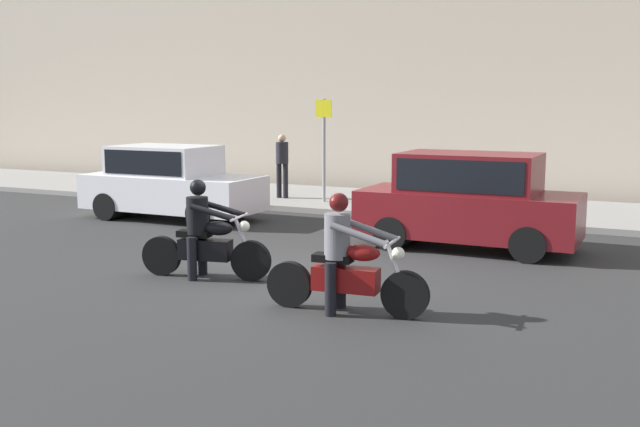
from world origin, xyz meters
TOP-DOWN VIEW (x-y plane):
  - ground_plane at (0.00, 0.00)m, footprint 80.00×80.00m
  - sidewalk_slab at (0.00, 8.00)m, footprint 40.00×4.40m
  - building_facade at (0.00, 11.40)m, footprint 40.00×1.40m
  - motorcycle_with_rider_gray at (1.73, -1.72)m, footprint 2.22×0.70m
  - motorcycle_with_rider_black_leather at (-1.02, -0.90)m, footprint 2.12×0.77m
  - parked_hatchback_maroon at (2.12, 3.16)m, footprint 4.02×1.76m
  - parked_sedan_white at (-5.09, 3.66)m, footprint 4.22×1.82m
  - street_sign_post at (-2.68, 7.02)m, footprint 0.44×0.08m
  - pedestrian_bystander at (-4.02, 7.21)m, footprint 0.34×0.34m

SIDE VIEW (x-z plane):
  - ground_plane at x=0.00m, z-range 0.00..0.00m
  - sidewalk_slab at x=0.00m, z-range 0.00..0.14m
  - motorcycle_with_rider_black_leather at x=-1.02m, z-range -0.14..1.41m
  - motorcycle_with_rider_gray at x=1.73m, z-range -0.15..1.44m
  - parked_sedan_white at x=-5.09m, z-range 0.02..1.74m
  - parked_hatchback_maroon at x=2.12m, z-range 0.04..1.84m
  - pedestrian_bystander at x=-4.02m, z-range 0.29..2.01m
  - street_sign_post at x=-2.68m, z-range 0.42..3.08m
  - building_facade at x=0.00m, z-range 0.00..10.25m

